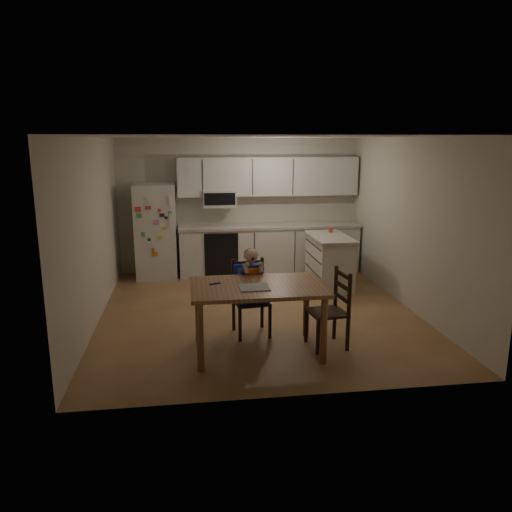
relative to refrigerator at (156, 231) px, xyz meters
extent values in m
cube|color=olive|center=(1.55, -2.15, -0.85)|extent=(4.50, 5.00, 0.01)
cube|color=beige|center=(1.55, 0.35, 0.40)|extent=(4.50, 0.02, 2.50)
cube|color=beige|center=(-0.70, -2.15, 0.40)|extent=(0.02, 5.00, 2.50)
cube|color=beige|center=(3.80, -2.15, 0.40)|extent=(0.02, 5.00, 2.50)
cube|color=white|center=(1.55, -2.15, 1.65)|extent=(4.50, 5.00, 0.01)
cube|color=silver|center=(0.00, 0.00, 0.00)|extent=(0.72, 0.70, 1.70)
cube|color=silver|center=(2.08, 0.05, -0.42)|extent=(3.34, 0.60, 0.86)
cube|color=beige|center=(2.08, 0.04, 0.04)|extent=(3.37, 0.62, 0.05)
cube|color=black|center=(1.16, -0.26, -0.42)|extent=(0.60, 0.02, 0.80)
cube|color=silver|center=(2.08, 0.18, 0.95)|extent=(3.34, 0.34, 0.70)
cube|color=silver|center=(1.16, 0.15, 0.57)|extent=(0.60, 0.38, 0.33)
cube|color=silver|center=(2.95, -1.00, -0.43)|extent=(0.57, 1.13, 0.83)
cube|color=beige|center=(2.95, -1.00, 0.00)|extent=(0.62, 1.19, 0.05)
cylinder|color=#D54129|center=(3.05, -0.67, 0.07)|extent=(0.07, 0.07, 0.09)
cube|color=brown|center=(1.34, -3.56, -0.05)|extent=(1.54, 0.99, 0.04)
cylinder|color=brown|center=(0.66, -3.97, -0.46)|extent=(0.08, 0.08, 0.78)
cylinder|color=brown|center=(0.66, -3.15, -0.46)|extent=(0.08, 0.08, 0.78)
cylinder|color=brown|center=(2.02, -3.97, -0.46)|extent=(0.08, 0.08, 0.78)
cylinder|color=brown|center=(2.02, -3.15, -0.46)|extent=(0.08, 0.08, 0.78)
cube|color=#A6A6AB|center=(1.29, -3.67, -0.02)|extent=(0.34, 0.29, 0.01)
cylinder|color=blue|center=(0.85, -3.45, -0.02)|extent=(0.12, 0.06, 0.02)
cube|color=black|center=(1.34, -2.99, -0.41)|extent=(0.47, 0.47, 0.03)
cube|color=black|center=(1.17, -3.20, -0.64)|extent=(0.04, 0.04, 0.43)
cube|color=black|center=(1.13, -2.82, -0.64)|extent=(0.04, 0.04, 0.43)
cube|color=black|center=(1.55, -3.16, -0.64)|extent=(0.04, 0.04, 0.43)
cube|color=black|center=(1.51, -2.78, -0.64)|extent=(0.04, 0.04, 0.43)
cube|color=black|center=(1.32, -2.80, -0.14)|extent=(0.43, 0.08, 0.51)
cube|color=blue|center=(1.34, -2.99, -0.34)|extent=(0.42, 0.39, 0.10)
cube|color=blue|center=(1.33, -2.85, -0.12)|extent=(0.39, 0.10, 0.35)
cube|color=#6587EB|center=(1.34, -3.01, -0.28)|extent=(0.33, 0.29, 0.02)
cube|color=#1F279D|center=(1.34, -2.98, -0.05)|extent=(0.24, 0.17, 0.26)
cube|color=red|center=(1.35, -3.05, -0.06)|extent=(0.19, 0.03, 0.20)
sphere|color=beige|center=(1.34, -2.99, 0.20)|extent=(0.19, 0.19, 0.17)
ellipsoid|color=olive|center=(1.34, -2.99, 0.21)|extent=(0.19, 0.18, 0.14)
cube|color=black|center=(2.19, -3.51, -0.41)|extent=(0.47, 0.47, 0.03)
cube|color=black|center=(1.98, -3.35, -0.64)|extent=(0.04, 0.04, 0.42)
cube|color=black|center=(2.35, -3.30, -0.64)|extent=(0.04, 0.04, 0.42)
cube|color=black|center=(2.03, -3.72, -0.64)|extent=(0.04, 0.04, 0.42)
cube|color=black|center=(2.40, -3.67, -0.64)|extent=(0.04, 0.04, 0.42)
cube|color=black|center=(2.38, -3.49, -0.15)|extent=(0.09, 0.42, 0.50)
camera|label=1|loc=(0.55, -9.01, 1.60)|focal=35.00mm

